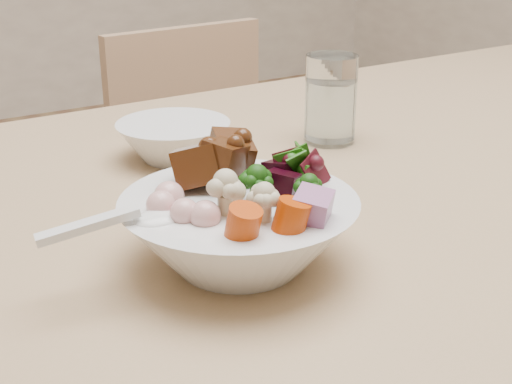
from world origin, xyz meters
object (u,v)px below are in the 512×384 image
food_bowl (240,226)px  side_bowl (174,141)px  dining_table (419,210)px  chair_far (215,200)px  water_glass (331,103)px

food_bowl → side_bowl: food_bowl is taller
dining_table → side_bowl: side_bowl is taller
chair_far → side_bowl: bearing=-128.9°
dining_table → water_glass: (-0.07, 0.12, 0.13)m
food_bowl → water_glass: (0.29, 0.24, 0.02)m
chair_far → food_bowl: (-0.39, -0.76, 0.33)m
dining_table → side_bowl: 0.34m
side_bowl → water_glass: bearing=-13.2°
food_bowl → side_bowl: bearing=75.3°
dining_table → food_bowl: size_ratio=7.50×
dining_table → water_glass: water_glass is taller
chair_far → water_glass: size_ratio=6.83×
food_bowl → side_bowl: (0.08, 0.29, -0.01)m
side_bowl → chair_far: bearing=56.0°
food_bowl → water_glass: bearing=39.6°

